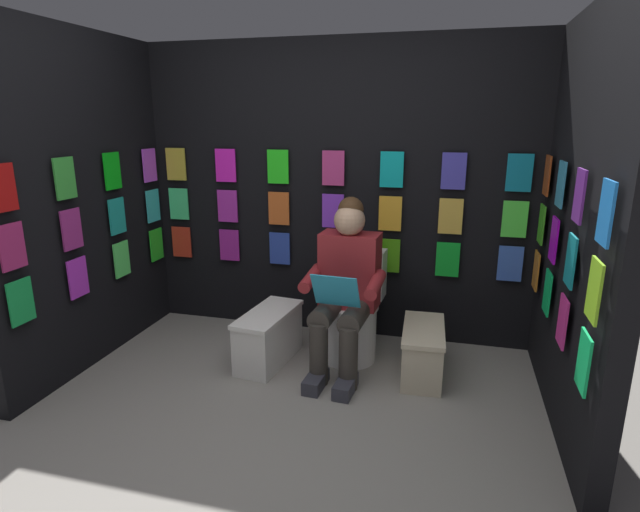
{
  "coord_description": "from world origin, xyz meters",
  "views": [
    {
      "loc": [
        -0.88,
        2.04,
        1.7
      ],
      "look_at": [
        -0.09,
        -0.96,
        0.85
      ],
      "focal_mm": 28.46,
      "sensor_mm": 36.0,
      "label": 1
    }
  ],
  "objects_px": {
    "toilet": "(353,313)",
    "comic_longbox_far": "(269,337)",
    "person_reading": "(345,287)",
    "comic_longbox_near": "(423,351)"
  },
  "relations": [
    {
      "from": "person_reading",
      "to": "toilet",
      "type": "bearing_deg",
      "value": -89.49
    },
    {
      "from": "toilet",
      "to": "comic_longbox_far",
      "type": "xyz_separation_m",
      "value": [
        0.56,
        0.26,
        -0.14
      ]
    },
    {
      "from": "comic_longbox_near",
      "to": "comic_longbox_far",
      "type": "relative_size",
      "value": 0.91
    },
    {
      "from": "toilet",
      "to": "comic_longbox_near",
      "type": "bearing_deg",
      "value": 163.75
    },
    {
      "from": "toilet",
      "to": "comic_longbox_far",
      "type": "distance_m",
      "value": 0.63
    },
    {
      "from": "comic_longbox_far",
      "to": "person_reading",
      "type": "bearing_deg",
      "value": -169.66
    },
    {
      "from": "toilet",
      "to": "person_reading",
      "type": "height_order",
      "value": "person_reading"
    },
    {
      "from": "comic_longbox_near",
      "to": "comic_longbox_far",
      "type": "distance_m",
      "value": 1.08
    },
    {
      "from": "person_reading",
      "to": "comic_longbox_near",
      "type": "relative_size",
      "value": 1.97
    },
    {
      "from": "comic_longbox_far",
      "to": "toilet",
      "type": "bearing_deg",
      "value": -148.26
    }
  ]
}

